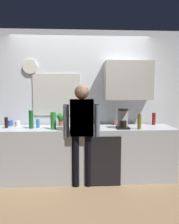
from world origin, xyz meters
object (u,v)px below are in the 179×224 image
Objects in this scene: bottle_red_vinegar at (154,119)px; bottle_green_wine at (31,119)px; cup_blue_mug at (10,123)px; person_guest at (82,127)px; cup_white_mug at (18,124)px; dish_soap at (38,123)px; cup_terracotta_mug at (116,122)px; mixing_bowl at (82,127)px; person_at_sink at (82,127)px; coffee_maker at (123,120)px; bottle_amber_beer at (98,121)px; potted_plant at (61,118)px; bottle_dark_sauce at (6,123)px; bottle_clear_soda at (53,121)px; bottle_olive_oil at (139,122)px.

bottle_red_vinegar is 2.17m from bottle_green_wine.
cup_blue_mug is 1.36m from person_guest.
bottle_green_wine is at bearing -38.94° from cup_white_mug.
dish_soap is at bearing 34.29° from bottle_green_wine.
cup_terracotta_mug is 0.71m from mixing_bowl.
bottle_green_wine is at bearing 173.30° from mixing_bowl.
person_at_sink is (-1.32, -0.51, -0.05)m from bottle_red_vinegar.
bottle_green_wine is 1.36× the size of mixing_bowl.
cup_white_mug is at bearing -13.14° from cup_blue_mug.
person_at_sink is (1.12, -0.49, 0.01)m from cup_white_mug.
coffee_maker is at bearing -10.02° from cup_white_mug.
bottle_amber_beer is 1.55m from cup_blue_mug.
potted_plant is at bearing -53.38° from person_guest.
mixing_bowl is at bearing 93.13° from person_at_sink.
coffee_maker is 3.59× the size of cup_terracotta_mug.
bottle_amber_beer is at bearing -10.45° from cup_blue_mug.
potted_plant is (0.90, 0.18, 0.04)m from bottle_dark_sauce.
person_guest reaches higher than dish_soap.
bottle_clear_soda is 0.74m from cup_white_mug.
bottle_clear_soda reaches higher than bottle_dark_sauce.
person_guest is at bearing -24.16° from dish_soap.
bottle_clear_soda is 1.56× the size of dish_soap.
bottle_clear_soda is at bearing -161.92° from cup_terracotta_mug.
cup_blue_mug reaches higher than mixing_bowl.
coffee_maker is 0.36m from cup_terracotta_mug.
bottle_red_vinegar reaches higher than bottle_dark_sauce.
bottle_olive_oil reaches higher than bottle_amber_beer.
bottle_green_wine is (-1.76, 0.18, 0.02)m from bottle_olive_oil.
cup_white_mug is at bearing -179.71° from bottle_red_vinegar.
bottle_amber_beer is at bearing 50.29° from person_at_sink.
person_at_sink is at bearing -23.85° from cup_white_mug.
cup_white_mug reaches higher than mixing_bowl.
bottle_clear_soda is at bearing 176.67° from bottle_olive_oil.
dish_soap is (0.53, -0.01, -0.01)m from bottle_dark_sauce.
dish_soap reaches higher than cup_terracotta_mug.
bottle_dark_sauce is 1.89× the size of cup_white_mug.
bottle_clear_soda is 0.49m from person_at_sink.
bottle_red_vinegar is at bearing -1.28° from cup_terracotta_mug.
bottle_clear_soda is at bearing -106.19° from potted_plant.
cup_blue_mug is at bearing 155.72° from bottle_clear_soda.
cup_terracotta_mug is (1.46, 0.26, -0.10)m from bottle_green_wine.
bottle_clear_soda reaches higher than mixing_bowl.
bottle_olive_oil is at bearing -3.33° from bottle_clear_soda.
dish_soap reaches higher than cup_blue_mug.
bottle_olive_oil reaches higher than cup_white_mug.
cup_terracotta_mug is 0.82m from person_guest.
cup_blue_mug is (-2.18, 0.44, -0.08)m from bottle_olive_oil.
bottle_clear_soda reaches higher than bottle_amber_beer.
dish_soap is at bearing -1.10° from bottle_dark_sauce.
person_guest is (-0.68, -0.18, -0.09)m from coffee_maker.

